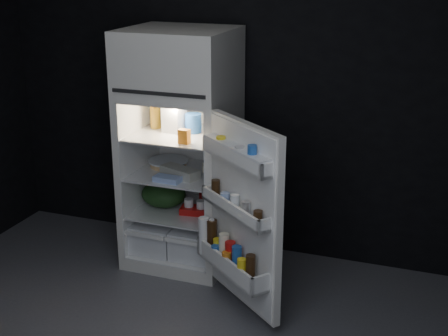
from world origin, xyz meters
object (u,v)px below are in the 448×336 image
at_px(refrigerator, 182,141).
at_px(egg_carton, 180,172).
at_px(milk_jug, 174,116).
at_px(fridge_door, 240,218).
at_px(yogurt_tray, 196,210).

relative_size(refrigerator, egg_carton, 5.79).
distance_m(refrigerator, milk_jug, 0.20).
bearing_deg(refrigerator, egg_carton, -73.28).
bearing_deg(fridge_door, refrigerator, 137.34).
bearing_deg(egg_carton, milk_jug, 146.67).
relative_size(egg_carton, yogurt_tray, 1.32).
bearing_deg(refrigerator, fridge_door, -42.66).
distance_m(fridge_door, milk_jug, 1.04).
bearing_deg(yogurt_tray, fridge_door, -53.36).
xyz_separation_m(fridge_door, egg_carton, (-0.62, 0.47, 0.08)).
relative_size(milk_jug, egg_carton, 0.78).
xyz_separation_m(refrigerator, egg_carton, (0.04, -0.14, -0.19)).
relative_size(fridge_door, yogurt_tray, 5.23).
bearing_deg(fridge_door, egg_carton, 142.93).
distance_m(refrigerator, egg_carton, 0.24).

